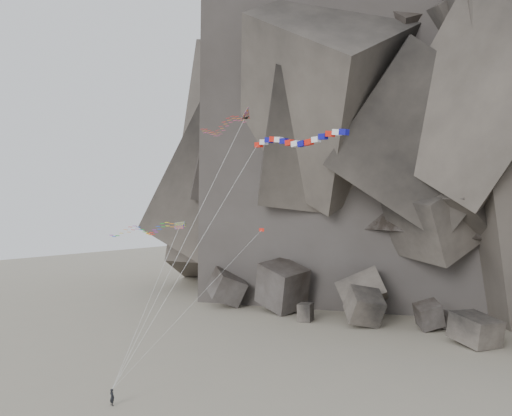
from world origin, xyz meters
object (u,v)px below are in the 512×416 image
Objects in this scene: delta_kite at (220,127)px; pennant_kite at (231,262)px; kite_flyer at (112,396)px; banner_kite at (296,141)px; parafoil_kite at (142,230)px.

delta_kite reaches higher than pennant_kite.
delta_kite is at bearing 128.61° from pennant_kite.
kite_flyer is 29.76m from banner_kite.
kite_flyer is at bearing -115.44° from banner_kite.
kite_flyer is 0.12× the size of parafoil_kite.
delta_kite reaches higher than banner_kite.
banner_kite is 1.50× the size of pennant_kite.
delta_kite is 10.59m from banner_kite.
delta_kite is 1.80× the size of parafoil_kite.
delta_kite is at bearing -87.74° from kite_flyer.
kite_flyer is 17.17m from pennant_kite.
pennant_kite is at bearing -34.96° from delta_kite.
kite_flyer is 0.11× the size of pennant_kite.
banner_kite is (10.36, -0.03, -2.19)m from delta_kite.
banner_kite reaches higher than pennant_kite.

